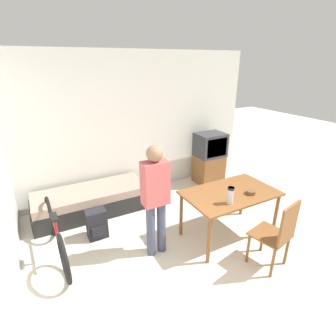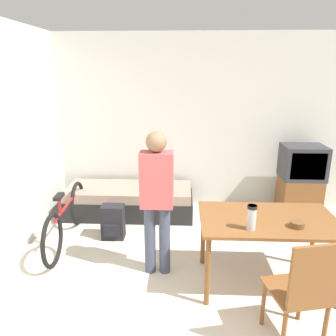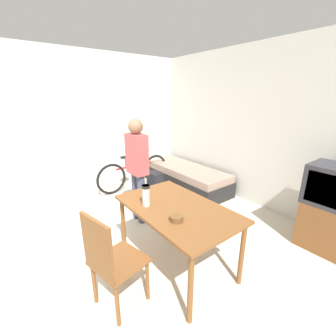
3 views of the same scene
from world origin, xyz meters
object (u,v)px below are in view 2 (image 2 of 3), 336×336
(dining_table, at_px, (268,226))
(daybed, at_px, (129,201))
(bicycle, at_px, (66,219))
(wooden_chair, at_px, (304,289))
(thermos_flask, at_px, (252,216))
(mate_bowl, at_px, (297,224))
(person_standing, at_px, (157,195))
(backpack, at_px, (113,222))
(tv, at_px, (301,181))

(dining_table, bearing_deg, daybed, 135.13)
(bicycle, bearing_deg, dining_table, -18.22)
(wooden_chair, xyz_separation_m, thermos_flask, (-0.31, 0.58, 0.33))
(mate_bowl, bearing_deg, dining_table, 140.11)
(wooden_chair, xyz_separation_m, mate_bowl, (0.13, 0.64, 0.23))
(daybed, distance_m, wooden_chair, 3.06)
(bicycle, relative_size, person_standing, 1.08)
(backpack, bearing_deg, bicycle, -167.66)
(tv, distance_m, person_standing, 2.58)
(dining_table, xyz_separation_m, backpack, (-1.76, 0.89, -0.44))
(person_standing, bearing_deg, tv, 37.35)
(tv, height_order, person_standing, person_standing)
(thermos_flask, height_order, mate_bowl, thermos_flask)
(tv, xyz_separation_m, backpack, (-2.67, -0.82, -0.33))
(mate_bowl, bearing_deg, daybed, 135.66)
(dining_table, xyz_separation_m, thermos_flask, (-0.22, -0.24, 0.21))
(wooden_chair, distance_m, thermos_flask, 0.73)
(thermos_flask, bearing_deg, mate_bowl, 8.12)
(thermos_flask, bearing_deg, backpack, 143.57)
(thermos_flask, xyz_separation_m, backpack, (-1.54, 1.14, -0.65))
(daybed, relative_size, person_standing, 1.23)
(dining_table, relative_size, mate_bowl, 10.33)
(tv, relative_size, thermos_flask, 4.64)
(tv, distance_m, dining_table, 1.94)
(daybed, bearing_deg, person_standing, -69.83)
(wooden_chair, height_order, backpack, wooden_chair)
(daybed, bearing_deg, mate_bowl, -44.34)
(tv, xyz_separation_m, thermos_flask, (-1.13, -1.96, 0.32))
(dining_table, height_order, backpack, dining_table)
(wooden_chair, bearing_deg, bicycle, 146.76)
(tv, relative_size, backpack, 2.39)
(wooden_chair, bearing_deg, backpack, 137.21)
(tv, xyz_separation_m, dining_table, (-0.91, -1.72, 0.10))
(dining_table, bearing_deg, person_standing, 171.56)
(mate_bowl, relative_size, backpack, 0.28)
(wooden_chair, distance_m, backpack, 2.54)
(daybed, height_order, bicycle, bicycle)
(tv, xyz_separation_m, wooden_chair, (-0.82, -2.53, -0.02))
(tv, relative_size, person_standing, 0.70)
(person_standing, bearing_deg, dining_table, -8.44)
(dining_table, distance_m, thermos_flask, 0.39)
(dining_table, xyz_separation_m, person_standing, (-1.12, 0.17, 0.25))
(bicycle, bearing_deg, mate_bowl, -20.40)
(dining_table, bearing_deg, backpack, 153.13)
(daybed, height_order, backpack, backpack)
(daybed, distance_m, dining_table, 2.40)
(thermos_flask, bearing_deg, daybed, 127.20)
(tv, distance_m, thermos_flask, 2.28)
(dining_table, bearing_deg, thermos_flask, -132.81)
(dining_table, xyz_separation_m, bicycle, (-2.34, 0.77, -0.34))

